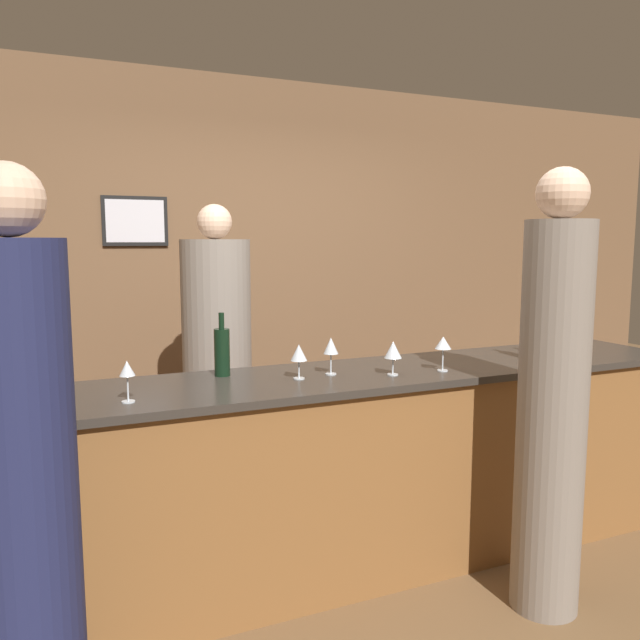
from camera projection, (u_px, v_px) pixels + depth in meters
name	position (u px, v px, depth m)	size (l,w,h in m)	color
ground_plane	(366.00, 562.00, 3.15)	(14.00, 14.00, 0.00)	brown
back_wall	(250.00, 269.00, 4.70)	(8.00, 0.08, 2.80)	brown
bar_counter	(367.00, 468.00, 3.09)	(3.58, 0.66, 0.99)	brown
bartender	(218.00, 375.00, 3.63)	(0.40, 0.40, 1.82)	gray
guest_0	(552.00, 406.00, 2.66)	(0.29, 0.29, 1.92)	gray
guest_1	(24.00, 496.00, 1.84)	(0.31, 0.31, 1.84)	#1E234C
wine_bottle_0	(222.00, 351.00, 2.91)	(0.07, 0.07, 0.30)	black
wine_bottle_1	(552.00, 338.00, 3.40)	(0.07, 0.07, 0.27)	black
wine_bottle_2	(535.00, 339.00, 3.31)	(0.08, 0.08, 0.30)	black
wine_glass_0	(127.00, 371.00, 2.43)	(0.06, 0.06, 0.17)	silver
wine_glass_1	(393.00, 350.00, 2.93)	(0.08, 0.08, 0.16)	silver
wine_glass_2	(443.00, 344.00, 3.02)	(0.08, 0.08, 0.17)	silver
wine_glass_3	(331.00, 347.00, 2.94)	(0.07, 0.07, 0.18)	silver
wine_glass_4	(299.00, 353.00, 2.84)	(0.08, 0.08, 0.16)	silver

